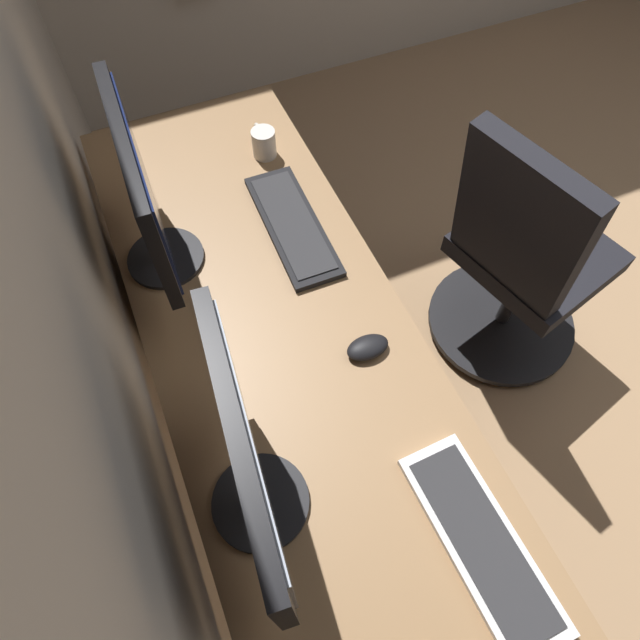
{
  "coord_description": "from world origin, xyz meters",
  "views": [
    {
      "loc": [
        -0.41,
        1.99,
        1.9
      ],
      "look_at": [
        0.13,
        1.76,
        0.95
      ],
      "focal_mm": 31.47,
      "sensor_mm": 36.0,
      "label": 1
    }
  ],
  "objects_px": {
    "coffee_mug": "(263,142)",
    "mouse_main": "(368,347)",
    "office_chair": "(520,265)",
    "monitor_primary": "(249,464)",
    "keyboard_spare": "(293,225)",
    "monitor_secondary": "(143,194)",
    "keyboard_main": "(481,542)",
    "drawer_pedestal": "(239,306)"
  },
  "relations": [
    {
      "from": "coffee_mug",
      "to": "mouse_main",
      "type": "bearing_deg",
      "value": 179.07
    },
    {
      "from": "office_chair",
      "to": "monitor_primary",
      "type": "bearing_deg",
      "value": 113.59
    },
    {
      "from": "keyboard_spare",
      "to": "mouse_main",
      "type": "distance_m",
      "value": 0.43
    },
    {
      "from": "monitor_secondary",
      "to": "keyboard_main",
      "type": "height_order",
      "value": "monitor_secondary"
    },
    {
      "from": "monitor_primary",
      "to": "mouse_main",
      "type": "relative_size",
      "value": 4.67
    },
    {
      "from": "monitor_primary",
      "to": "coffee_mug",
      "type": "distance_m",
      "value": 1.05
    },
    {
      "from": "drawer_pedestal",
      "to": "monitor_primary",
      "type": "xyz_separation_m",
      "value": [
        -0.73,
        0.15,
        0.63
      ]
    },
    {
      "from": "drawer_pedestal",
      "to": "monitor_secondary",
      "type": "bearing_deg",
      "value": 104.44
    },
    {
      "from": "keyboard_spare",
      "to": "coffee_mug",
      "type": "xyz_separation_m",
      "value": [
        0.31,
        -0.03,
        0.03
      ]
    },
    {
      "from": "coffee_mug",
      "to": "monitor_primary",
      "type": "bearing_deg",
      "value": 159.37
    },
    {
      "from": "keyboard_spare",
      "to": "mouse_main",
      "type": "bearing_deg",
      "value": -177.46
    },
    {
      "from": "monitor_secondary",
      "to": "coffee_mug",
      "type": "relative_size",
      "value": 4.44
    },
    {
      "from": "monitor_primary",
      "to": "keyboard_main",
      "type": "relative_size",
      "value": 1.15
    },
    {
      "from": "monitor_secondary",
      "to": "mouse_main",
      "type": "xyz_separation_m",
      "value": [
        -0.46,
        -0.36,
        -0.22
      ]
    },
    {
      "from": "monitor_primary",
      "to": "keyboard_spare",
      "type": "bearing_deg",
      "value": -26.72
    },
    {
      "from": "coffee_mug",
      "to": "keyboard_spare",
      "type": "bearing_deg",
      "value": 174.21
    },
    {
      "from": "coffee_mug",
      "to": "drawer_pedestal",
      "type": "bearing_deg",
      "value": 137.76
    },
    {
      "from": "keyboard_main",
      "to": "office_chair",
      "type": "relative_size",
      "value": 0.44
    },
    {
      "from": "keyboard_main",
      "to": "monitor_primary",
      "type": "bearing_deg",
      "value": 56.34
    },
    {
      "from": "monitor_primary",
      "to": "keyboard_spare",
      "type": "distance_m",
      "value": 0.78
    },
    {
      "from": "keyboard_spare",
      "to": "coffee_mug",
      "type": "height_order",
      "value": "coffee_mug"
    },
    {
      "from": "drawer_pedestal",
      "to": "keyboard_main",
      "type": "distance_m",
      "value": 1.08
    },
    {
      "from": "keyboard_main",
      "to": "office_chair",
      "type": "distance_m",
      "value": 1.0
    },
    {
      "from": "mouse_main",
      "to": "office_chair",
      "type": "bearing_deg",
      "value": -72.25
    },
    {
      "from": "monitor_secondary",
      "to": "coffee_mug",
      "type": "xyz_separation_m",
      "value": [
        0.28,
        -0.38,
        -0.2
      ]
    },
    {
      "from": "monitor_primary",
      "to": "coffee_mug",
      "type": "bearing_deg",
      "value": -20.63
    },
    {
      "from": "monitor_secondary",
      "to": "keyboard_main",
      "type": "bearing_deg",
      "value": -157.9
    },
    {
      "from": "monitor_secondary",
      "to": "drawer_pedestal",
      "type": "bearing_deg",
      "value": -75.56
    },
    {
      "from": "monitor_secondary",
      "to": "mouse_main",
      "type": "height_order",
      "value": "monitor_secondary"
    },
    {
      "from": "monitor_secondary",
      "to": "coffee_mug",
      "type": "distance_m",
      "value": 0.51
    },
    {
      "from": "drawer_pedestal",
      "to": "keyboard_main",
      "type": "xyz_separation_m",
      "value": [
        -0.98,
        -0.22,
        0.39
      ]
    },
    {
      "from": "mouse_main",
      "to": "keyboard_spare",
      "type": "bearing_deg",
      "value": 2.54
    },
    {
      "from": "drawer_pedestal",
      "to": "office_chair",
      "type": "distance_m",
      "value": 0.93
    },
    {
      "from": "monitor_primary",
      "to": "keyboard_spare",
      "type": "height_order",
      "value": "monitor_primary"
    },
    {
      "from": "monitor_primary",
      "to": "coffee_mug",
      "type": "height_order",
      "value": "monitor_primary"
    },
    {
      "from": "keyboard_spare",
      "to": "mouse_main",
      "type": "relative_size",
      "value": 4.07
    },
    {
      "from": "office_chair",
      "to": "drawer_pedestal",
      "type": "bearing_deg",
      "value": 72.01
    },
    {
      "from": "drawer_pedestal",
      "to": "keyboard_spare",
      "type": "xyz_separation_m",
      "value": [
        -0.07,
        -0.18,
        0.39
      ]
    },
    {
      "from": "drawer_pedestal",
      "to": "monitor_primary",
      "type": "height_order",
      "value": "monitor_primary"
    },
    {
      "from": "monitor_secondary",
      "to": "keyboard_spare",
      "type": "bearing_deg",
      "value": -94.9
    },
    {
      "from": "keyboard_main",
      "to": "monitor_secondary",
      "type": "bearing_deg",
      "value": 22.1
    },
    {
      "from": "drawer_pedestal",
      "to": "mouse_main",
      "type": "distance_m",
      "value": 0.67
    }
  ]
}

